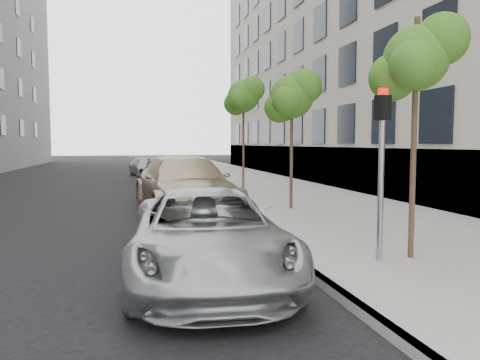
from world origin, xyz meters
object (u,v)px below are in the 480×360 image
object	(u,v)px
tree_mid	(293,97)
tree_far	(244,96)
signal_pole	(382,154)
minivan	(207,235)
sedan_blue	(163,175)
sedan_black	(161,170)
sedan_rear	(147,166)
suv	(185,186)
tree_near	(418,59)

from	to	relation	value
tree_mid	tree_far	xyz separation A→B (m)	(0.00, 6.50, 0.64)
signal_pole	minivan	xyz separation A→B (m)	(-3.01, 0.07, -1.29)
tree_far	sedan_blue	bearing A→B (deg)	-177.11
sedan_black	signal_pole	bearing A→B (deg)	-78.38
signal_pole	sedan_blue	bearing A→B (deg)	82.79
minivan	sedan_rear	size ratio (longest dim) A/B	1.14
suv	sedan_rear	xyz separation A→B (m)	(-0.64, 17.58, -0.24)
signal_pole	suv	bearing A→B (deg)	91.20
sedan_rear	sedan_blue	bearing A→B (deg)	-97.82
tree_mid	sedan_blue	xyz separation A→B (m)	(-3.58, 6.32, -2.79)
tree_near	sedan_black	bearing A→B (deg)	99.71
sedan_rear	tree_near	bearing A→B (deg)	-90.48
suv	sedan_black	world-z (taller)	suv
signal_pole	suv	world-z (taller)	signal_pole
sedan_blue	sedan_rear	xyz separation A→B (m)	(-0.39, 11.50, -0.17)
tree_far	signal_pole	world-z (taller)	tree_far
sedan_black	suv	bearing A→B (deg)	-86.02
tree_far	suv	world-z (taller)	tree_far
sedan_black	sedan_rear	distance (m)	4.92
signal_pole	sedan_rear	world-z (taller)	signal_pole
tree_mid	minivan	xyz separation A→B (m)	(-3.71, -6.54, -2.89)
tree_far	sedan_blue	distance (m)	4.96
minivan	suv	size ratio (longest dim) A/B	0.84
sedan_rear	suv	bearing A→B (deg)	-97.66
tree_near	sedan_rear	distance (m)	24.82
minivan	sedan_black	xyz separation A→B (m)	(0.39, 19.48, -0.05)
sedan_blue	sedan_black	bearing A→B (deg)	92.55
sedan_blue	sedan_black	distance (m)	6.62
tree_mid	sedan_rear	distance (m)	18.49
tree_near	sedan_black	world-z (taller)	tree_near
minivan	sedan_blue	world-z (taller)	sedan_blue
signal_pole	sedan_blue	world-z (taller)	signal_pole
tree_mid	signal_pole	distance (m)	6.84
tree_mid	tree_far	world-z (taller)	tree_far
signal_pole	sedan_rear	bearing A→B (deg)	77.86
minivan	sedan_blue	distance (m)	12.86
sedan_black	tree_mid	bearing A→B (deg)	-71.60
tree_near	sedan_rear	size ratio (longest dim) A/B	0.94
minivan	sedan_rear	distance (m)	24.36
tree_mid	tree_far	distance (m)	6.53
tree_mid	signal_pole	xyz separation A→B (m)	(-0.71, -6.61, -1.61)
tree_mid	tree_far	size ratio (longest dim) A/B	0.87
tree_near	signal_pole	world-z (taller)	tree_near
tree_mid	sedan_black	size ratio (longest dim) A/B	1.06
tree_far	signal_pole	distance (m)	13.32
tree_near	suv	world-z (taller)	tree_near
tree_near	sedan_blue	distance (m)	13.60
tree_far	sedan_rear	xyz separation A→B (m)	(-3.97, 11.32, -3.59)
sedan_black	tree_near	bearing A→B (deg)	-76.31
signal_pole	minivan	bearing A→B (deg)	158.95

